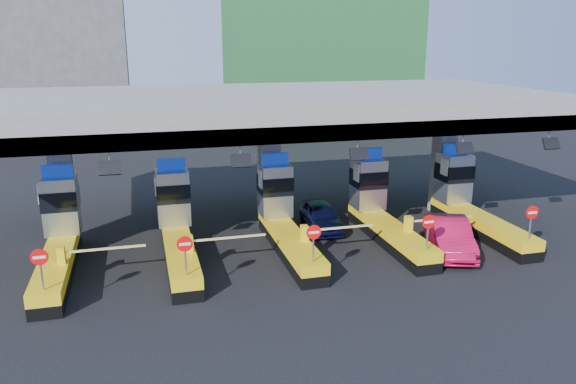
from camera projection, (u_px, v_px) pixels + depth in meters
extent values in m
plane|color=black|center=(284.00, 245.00, 26.88)|extent=(120.00, 120.00, 0.00)
cube|color=slate|center=(269.00, 107.00, 28.02)|extent=(28.00, 12.00, 1.50)
cube|color=#4C4C49|center=(301.00, 133.00, 22.81)|extent=(28.00, 0.60, 0.70)
cube|color=slate|center=(63.00, 188.00, 26.45)|extent=(1.00, 1.00, 5.50)
cube|color=slate|center=(269.00, 175.00, 28.94)|extent=(1.00, 1.00, 5.50)
cube|color=slate|center=(443.00, 165.00, 31.44)|extent=(1.00, 1.00, 5.50)
cylinder|color=slate|center=(109.00, 158.00, 21.10)|extent=(0.06, 0.06, 0.50)
cube|color=black|center=(110.00, 168.00, 21.01)|extent=(0.80, 0.38, 0.54)
cylinder|color=slate|center=(240.00, 151.00, 22.35)|extent=(0.06, 0.06, 0.50)
cube|color=black|center=(241.00, 161.00, 22.25)|extent=(0.80, 0.38, 0.54)
cylinder|color=slate|center=(357.00, 145.00, 23.60)|extent=(0.06, 0.06, 0.50)
cube|color=black|center=(359.00, 154.00, 23.50)|extent=(0.80, 0.38, 0.54)
cylinder|color=slate|center=(463.00, 140.00, 24.84)|extent=(0.06, 0.06, 0.50)
cube|color=black|center=(465.00, 148.00, 24.75)|extent=(0.80, 0.38, 0.54)
cylinder|color=slate|center=(549.00, 135.00, 25.97)|extent=(0.06, 0.06, 0.50)
cube|color=black|center=(551.00, 144.00, 25.87)|extent=(0.80, 0.38, 0.54)
cube|color=black|center=(58.00, 270.00, 23.38)|extent=(1.20, 8.00, 0.50)
cube|color=#E5B70C|center=(57.00, 259.00, 23.25)|extent=(1.20, 8.00, 0.50)
cube|color=#9EA3A8|center=(61.00, 205.00, 25.45)|extent=(1.50, 1.50, 2.60)
cube|color=black|center=(60.00, 198.00, 25.35)|extent=(1.56, 1.56, 0.90)
cube|color=#0C2DBF|center=(57.00, 171.00, 25.03)|extent=(1.30, 0.35, 0.55)
cube|color=white|center=(39.00, 193.00, 24.78)|extent=(0.06, 0.70, 0.90)
cylinder|color=slate|center=(41.00, 273.00, 19.66)|extent=(0.07, 0.07, 1.30)
cylinder|color=red|center=(39.00, 257.00, 19.47)|extent=(0.60, 0.04, 0.60)
cube|color=white|center=(39.00, 257.00, 19.45)|extent=(0.42, 0.02, 0.10)
cube|color=#E5B70C|center=(61.00, 255.00, 22.06)|extent=(0.30, 0.35, 0.70)
cube|color=white|center=(105.00, 249.00, 22.45)|extent=(3.20, 0.08, 0.08)
cube|color=black|center=(180.00, 258.00, 24.63)|extent=(1.20, 8.00, 0.50)
cube|color=#E5B70C|center=(179.00, 248.00, 24.50)|extent=(1.20, 8.00, 0.50)
cube|color=#9EA3A8|center=(173.00, 197.00, 26.70)|extent=(1.50, 1.50, 2.60)
cube|color=black|center=(173.00, 191.00, 26.60)|extent=(1.56, 1.56, 0.90)
cube|color=#0C2DBF|center=(171.00, 164.00, 26.28)|extent=(1.30, 0.35, 0.55)
cube|color=white|center=(155.00, 185.00, 26.03)|extent=(0.06, 0.70, 0.90)
cylinder|color=slate|center=(186.00, 259.00, 20.91)|extent=(0.07, 0.07, 1.30)
cylinder|color=red|center=(185.00, 244.00, 20.72)|extent=(0.60, 0.04, 0.60)
cube|color=white|center=(185.00, 244.00, 20.70)|extent=(0.42, 0.02, 0.10)
cube|color=#E5B70C|center=(189.00, 244.00, 23.31)|extent=(0.30, 0.35, 0.70)
cube|color=white|center=(229.00, 238.00, 23.70)|extent=(3.20, 0.08, 0.08)
cube|color=black|center=(290.00, 248.00, 25.88)|extent=(1.20, 8.00, 0.50)
cube|color=#E5B70C|center=(290.00, 238.00, 25.75)|extent=(1.20, 8.00, 0.50)
cube|color=#9EA3A8|center=(275.00, 190.00, 27.94)|extent=(1.50, 1.50, 2.60)
cube|color=black|center=(275.00, 184.00, 27.85)|extent=(1.56, 1.56, 0.90)
cube|color=#0C2DBF|center=(275.00, 159.00, 27.53)|extent=(1.30, 0.35, 0.55)
cube|color=white|center=(260.00, 179.00, 27.28)|extent=(0.06, 0.70, 0.90)
cylinder|color=slate|center=(313.00, 246.00, 22.16)|extent=(0.07, 0.07, 1.30)
cylinder|color=red|center=(314.00, 232.00, 21.97)|extent=(0.60, 0.04, 0.60)
cube|color=white|center=(314.00, 232.00, 21.95)|extent=(0.42, 0.02, 0.10)
cube|color=#E5B70C|center=(304.00, 233.00, 24.56)|extent=(0.30, 0.35, 0.70)
cube|color=white|center=(340.00, 228.00, 24.94)|extent=(3.20, 0.08, 0.08)
cube|color=black|center=(389.00, 238.00, 27.13)|extent=(1.20, 8.00, 0.50)
cube|color=#E5B70C|center=(390.00, 228.00, 27.00)|extent=(1.20, 8.00, 0.50)
cube|color=#9EA3A8|center=(368.00, 183.00, 29.19)|extent=(1.50, 1.50, 2.60)
cube|color=black|center=(368.00, 178.00, 29.09)|extent=(1.56, 1.56, 0.90)
cube|color=#0C2DBF|center=(369.00, 153.00, 28.77)|extent=(1.30, 0.35, 0.55)
cube|color=white|center=(356.00, 172.00, 28.53)|extent=(0.06, 0.70, 0.90)
cylinder|color=slate|center=(428.00, 235.00, 23.40)|extent=(0.07, 0.07, 1.30)
cylinder|color=red|center=(429.00, 222.00, 23.22)|extent=(0.60, 0.04, 0.60)
cube|color=white|center=(429.00, 222.00, 23.19)|extent=(0.42, 0.02, 0.10)
cube|color=#E5B70C|center=(408.00, 224.00, 25.81)|extent=(0.30, 0.35, 0.70)
cube|color=white|center=(441.00, 219.00, 26.19)|extent=(3.20, 0.08, 0.08)
cube|color=black|center=(480.00, 229.00, 28.38)|extent=(1.20, 8.00, 0.50)
cube|color=#E5B70C|center=(481.00, 220.00, 28.24)|extent=(1.20, 8.00, 0.50)
cube|color=#9EA3A8|center=(454.00, 177.00, 30.44)|extent=(1.50, 1.50, 2.60)
cube|color=black|center=(454.00, 172.00, 30.34)|extent=(1.56, 1.56, 0.90)
cube|color=#0C2DBF|center=(456.00, 149.00, 30.02)|extent=(1.30, 0.35, 0.55)
cube|color=white|center=(444.00, 167.00, 29.78)|extent=(0.06, 0.70, 0.90)
cylinder|color=slate|center=(530.00, 225.00, 24.65)|extent=(0.07, 0.07, 1.30)
cylinder|color=red|center=(532.00, 212.00, 24.46)|extent=(0.60, 0.04, 0.60)
cube|color=white|center=(533.00, 213.00, 24.44)|extent=(0.42, 0.02, 0.10)
cube|color=#E5B70C|center=(503.00, 215.00, 27.05)|extent=(0.30, 0.35, 0.70)
cube|color=white|center=(532.00, 211.00, 27.44)|extent=(3.20, 0.08, 0.08)
cube|color=#4C4C49|center=(52.00, 44.00, 54.53)|extent=(14.00, 10.00, 18.00)
imported|color=black|center=(321.00, 216.00, 29.06)|extent=(1.92, 4.24, 1.41)
imported|color=#C20E3C|center=(450.00, 236.00, 25.85)|extent=(3.18, 5.08, 1.58)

